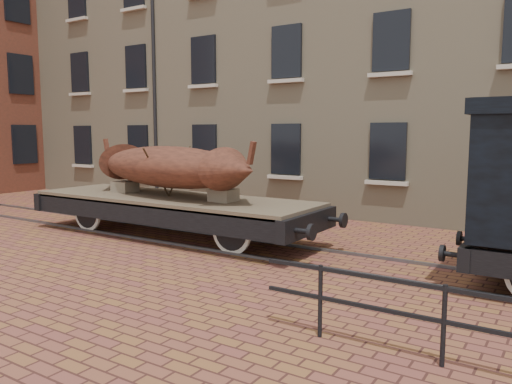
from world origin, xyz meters
The scene contains 5 objects.
ground centered at (0.00, 0.00, 0.00)m, with size 90.00×90.00×0.00m, color brown.
warehouse_cream centered at (3.00, 9.99, 7.00)m, with size 40.00×10.19×14.00m.
rail_track centered at (0.00, 0.00, 0.03)m, with size 30.00×1.52×0.06m.
flatcar_wagon centered at (-3.17, 0.00, 0.86)m, with size 9.17×2.49×1.38m.
iron_boat centered at (-3.24, 0.00, 1.87)m, with size 6.19×2.58×1.50m.
Camera 1 is at (5.80, -9.73, 2.77)m, focal length 35.00 mm.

